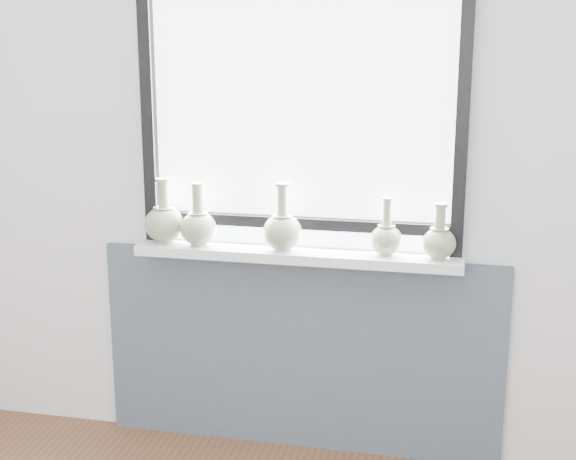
% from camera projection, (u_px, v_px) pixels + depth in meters
% --- Properties ---
extents(back_wall, '(3.60, 0.02, 2.60)m').
position_uv_depth(back_wall, '(302.00, 147.00, 3.21)').
color(back_wall, silver).
rests_on(back_wall, ground).
extents(apron_panel, '(1.70, 0.03, 0.86)m').
position_uv_depth(apron_panel, '(300.00, 352.00, 3.39)').
color(apron_panel, '#43525A').
rests_on(apron_panel, ground).
extents(windowsill, '(1.32, 0.18, 0.04)m').
position_uv_depth(windowsill, '(297.00, 254.00, 3.22)').
color(windowsill, silver).
rests_on(windowsill, apron_panel).
extents(window, '(1.30, 0.06, 1.05)m').
position_uv_depth(window, '(300.00, 113.00, 3.14)').
color(window, black).
rests_on(window, windowsill).
extents(vase_a, '(0.16, 0.16, 0.27)m').
position_uv_depth(vase_a, '(165.00, 222.00, 3.31)').
color(vase_a, gray).
rests_on(vase_a, windowsill).
extents(vase_b, '(0.15, 0.15, 0.26)m').
position_uv_depth(vase_b, '(198.00, 226.00, 3.27)').
color(vase_b, gray).
rests_on(vase_b, windowsill).
extents(vase_c, '(0.16, 0.16, 0.27)m').
position_uv_depth(vase_c, '(282.00, 229.00, 3.19)').
color(vase_c, gray).
rests_on(vase_c, windowsill).
extents(vase_d, '(0.13, 0.13, 0.23)m').
position_uv_depth(vase_d, '(386.00, 237.00, 3.13)').
color(vase_d, gray).
rests_on(vase_d, windowsill).
extents(vase_e, '(0.13, 0.13, 0.22)m').
position_uv_depth(vase_e, '(439.00, 241.00, 3.07)').
color(vase_e, gray).
rests_on(vase_e, windowsill).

